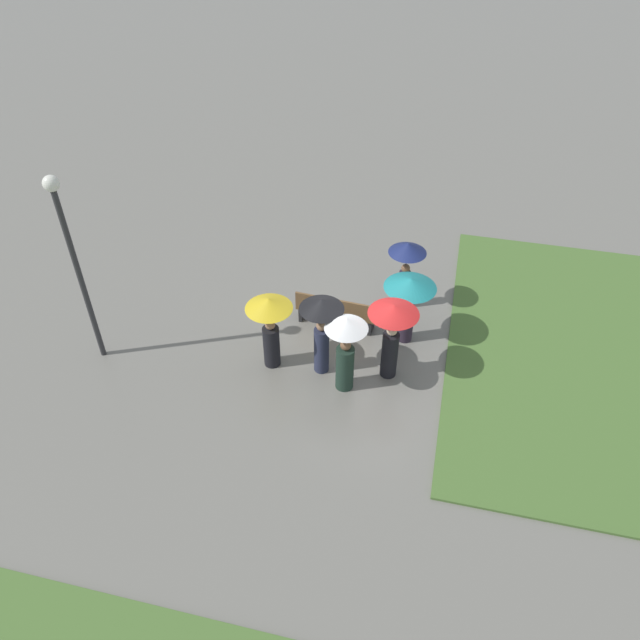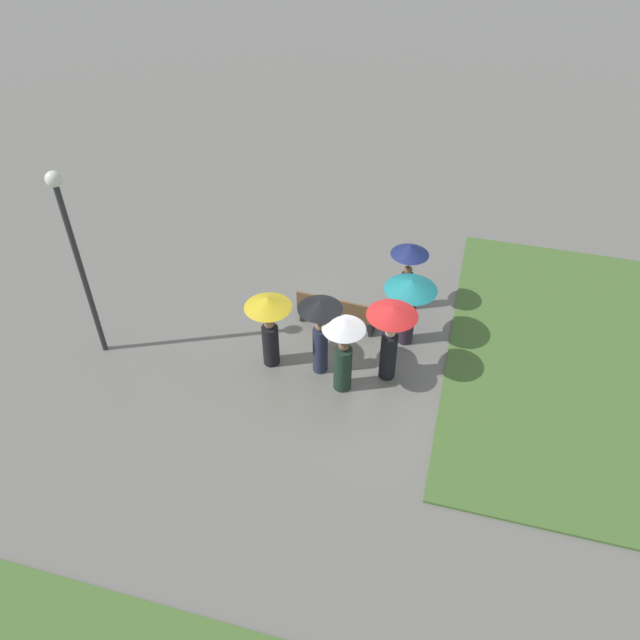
{
  "view_description": "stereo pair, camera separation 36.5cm",
  "coord_description": "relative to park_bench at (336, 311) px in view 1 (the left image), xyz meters",
  "views": [
    {
      "loc": [
        -1.35,
        10.38,
        9.92
      ],
      "look_at": [
        1.1,
        -0.09,
        0.75
      ],
      "focal_mm": 35.0,
      "sensor_mm": 36.0,
      "label": 1
    },
    {
      "loc": [
        -1.71,
        10.29,
        9.92
      ],
      "look_at": [
        1.1,
        -0.09,
        0.75
      ],
      "focal_mm": 35.0,
      "sensor_mm": 36.0,
      "label": 2
    }
  ],
  "objects": [
    {
      "name": "lamp_post",
      "position": [
        5.0,
        2.18,
        2.42
      ],
      "size": [
        0.32,
        0.32,
        4.52
      ],
      "color": "#2D2D30",
      "rests_on": "ground_plane"
    },
    {
      "name": "crowd_person_yellow",
      "position": [
        1.12,
        1.58,
        0.82
      ],
      "size": [
        1.02,
        1.02,
        1.86
      ],
      "rotation": [
        0.0,
        0.0,
        5.09
      ],
      "color": "black",
      "rests_on": "ground_plane"
    },
    {
      "name": "park_bench",
      "position": [
        0.0,
        0.0,
        0.0
      ],
      "size": [
        1.95,
        0.55,
        0.9
      ],
      "rotation": [
        0.0,
        0.0,
        -0.07
      ],
      "color": "brown",
      "rests_on": "ground_plane"
    },
    {
      "name": "crowd_person_navy",
      "position": [
        -1.46,
        -1.16,
        0.91
      ],
      "size": [
        0.91,
        0.91,
        1.86
      ],
      "rotation": [
        0.0,
        0.0,
        2.91
      ],
      "color": "#2D2333",
      "rests_on": "ground_plane"
    },
    {
      "name": "crowd_person_black",
      "position": [
        -0.0,
        1.52,
        0.92
      ],
      "size": [
        0.95,
        0.95,
        2.0
      ],
      "rotation": [
        0.0,
        0.0,
        1.76
      ],
      "color": "#282D47",
      "rests_on": "ground_plane"
    },
    {
      "name": "crowd_person_red",
      "position": [
        -1.47,
        1.32,
        0.88
      ],
      "size": [
        1.07,
        1.07,
        1.95
      ],
      "rotation": [
        0.0,
        0.0,
        2.5
      ],
      "color": "black",
      "rests_on": "ground_plane"
    },
    {
      "name": "crowd_person_white",
      "position": [
        -0.61,
        1.91,
        0.76
      ],
      "size": [
        0.9,
        0.9,
        1.92
      ],
      "rotation": [
        0.0,
        0.0,
        4.0
      ],
      "color": "#1E3328",
      "rests_on": "ground_plane"
    },
    {
      "name": "ground_plane",
      "position": [
        -0.89,
        0.83,
        -0.47
      ],
      "size": [
        90.0,
        90.0,
        0.0
      ],
      "primitive_type": "plane",
      "color": "slate"
    },
    {
      "name": "crowd_person_teal",
      "position": [
        -1.69,
        0.08,
        0.86
      ],
      "size": [
        1.18,
        1.18,
        1.76
      ],
      "rotation": [
        0.0,
        0.0,
        4.75
      ],
      "color": "#2D2333",
      "rests_on": "ground_plane"
    }
  ]
}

